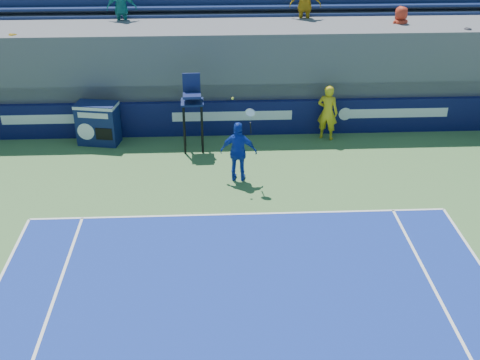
{
  "coord_description": "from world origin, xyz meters",
  "views": [
    {
      "loc": [
        -0.62,
        -1.65,
        8.34
      ],
      "look_at": [
        0.0,
        11.5,
        1.25
      ],
      "focal_mm": 45.0,
      "sensor_mm": 36.0,
      "label": 1
    }
  ],
  "objects_px": {
    "umpire_chair": "(192,105)",
    "ball_person": "(328,112)",
    "tennis_player": "(239,152)",
    "match_clock": "(98,122)"
  },
  "relations": [
    {
      "from": "ball_person",
      "to": "umpire_chair",
      "type": "relative_size",
      "value": 0.75
    },
    {
      "from": "ball_person",
      "to": "umpire_chair",
      "type": "xyz_separation_m",
      "value": [
        -4.4,
        -0.63,
        0.58
      ]
    },
    {
      "from": "ball_person",
      "to": "match_clock",
      "type": "bearing_deg",
      "value": 23.94
    },
    {
      "from": "match_clock",
      "to": "umpire_chair",
      "type": "height_order",
      "value": "umpire_chair"
    },
    {
      "from": "umpire_chair",
      "to": "tennis_player",
      "type": "distance_m",
      "value": 2.62
    },
    {
      "from": "ball_person",
      "to": "tennis_player",
      "type": "distance_m",
      "value": 4.13
    },
    {
      "from": "match_clock",
      "to": "tennis_player",
      "type": "height_order",
      "value": "tennis_player"
    },
    {
      "from": "ball_person",
      "to": "tennis_player",
      "type": "bearing_deg",
      "value": 66.25
    },
    {
      "from": "umpire_chair",
      "to": "ball_person",
      "type": "bearing_deg",
      "value": 8.19
    },
    {
      "from": "match_clock",
      "to": "tennis_player",
      "type": "xyz_separation_m",
      "value": [
        4.46,
        -2.77,
        0.17
      ]
    }
  ]
}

